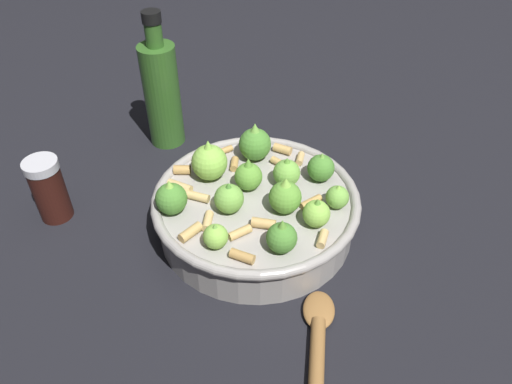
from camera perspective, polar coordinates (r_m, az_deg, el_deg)
name	(u,v)px	position (r m, az deg, el deg)	size (l,w,h in m)	color
ground_plane	(256,227)	(0.66, 0.00, -4.13)	(2.40, 2.40, 0.00)	black
cooking_pan	(256,206)	(0.64, -0.06, -1.63)	(0.27, 0.27, 0.11)	#9E9993
pepper_shaker	(49,189)	(0.71, -22.88, 0.30)	(0.05, 0.05, 0.09)	#33140F
olive_oil_bottle	(162,92)	(0.79, -10.87, 11.29)	(0.06, 0.06, 0.22)	#336023
wooden_spoon	(316,382)	(0.53, 6.97, -20.99)	(0.16, 0.23, 0.02)	olive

